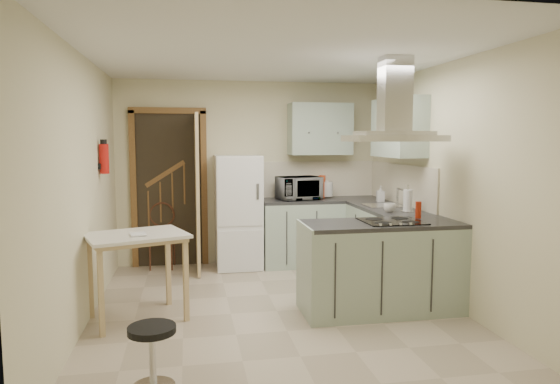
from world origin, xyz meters
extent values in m
plane|color=#B7A68E|center=(0.00, 0.00, 0.00)|extent=(4.20, 4.20, 0.00)
plane|color=silver|center=(0.00, 0.00, 2.50)|extent=(4.20, 4.20, 0.00)
plane|color=beige|center=(0.00, 2.10, 1.25)|extent=(3.60, 0.00, 3.60)
plane|color=beige|center=(-1.80, 0.00, 1.25)|extent=(0.00, 4.20, 4.20)
plane|color=beige|center=(1.80, 0.00, 1.25)|extent=(0.00, 4.20, 4.20)
cube|color=brown|center=(-1.10, 2.07, 1.05)|extent=(1.10, 0.12, 2.10)
cube|color=white|center=(-0.20, 1.80, 0.75)|extent=(0.60, 0.60, 1.50)
cube|color=#9EB2A0|center=(0.66, 1.80, 0.45)|extent=(1.08, 0.60, 0.90)
cube|color=#9EB2A0|center=(1.50, 1.12, 0.45)|extent=(0.60, 1.95, 0.90)
cube|color=beige|center=(0.96, 2.09, 1.15)|extent=(1.68, 0.02, 0.50)
cube|color=#9EB2A0|center=(0.95, 1.93, 1.85)|extent=(0.85, 0.35, 0.70)
cube|color=#9EB2A0|center=(1.62, 0.85, 1.85)|extent=(0.35, 0.90, 0.70)
cube|color=#9EB2A0|center=(1.02, -0.18, 0.45)|extent=(1.55, 0.65, 0.90)
cube|color=black|center=(1.12, -0.18, 0.91)|extent=(0.58, 0.50, 0.01)
cube|color=silver|center=(1.12, -0.18, 1.72)|extent=(0.90, 0.55, 0.10)
cube|color=silver|center=(1.50, 0.95, 0.91)|extent=(0.45, 0.40, 0.01)
cylinder|color=#B2140F|center=(-1.74, 0.90, 1.50)|extent=(0.10, 0.10, 0.32)
cube|color=tan|center=(-1.34, 0.02, 0.41)|extent=(1.05, 0.92, 0.83)
cube|color=#4D2C19|center=(-1.20, 1.94, 0.39)|extent=(0.38, 0.38, 0.79)
cylinder|color=black|center=(-1.11, -1.36, 0.22)|extent=(0.40, 0.40, 0.44)
imported|color=black|center=(0.62, 1.78, 1.05)|extent=(0.62, 0.48, 0.31)
cylinder|color=silver|center=(1.05, 1.92, 1.02)|extent=(0.21, 0.21, 0.24)
cube|color=#DF471A|center=(0.99, 1.94, 1.05)|extent=(0.15, 0.22, 0.31)
imported|color=silver|center=(1.62, 1.35, 1.00)|extent=(0.11, 0.11, 0.21)
cylinder|color=silver|center=(1.57, 0.43, 1.03)|extent=(0.11, 0.11, 0.26)
imported|color=silver|center=(1.36, 0.44, 0.95)|extent=(0.14, 0.14, 0.10)
cylinder|color=#B9290F|center=(1.48, -0.02, 0.99)|extent=(0.08, 0.08, 0.17)
imported|color=#A74637|center=(-1.38, -0.07, 0.87)|extent=(0.17, 0.21, 0.09)
camera|label=1|loc=(-0.85, -4.76, 1.71)|focal=32.00mm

